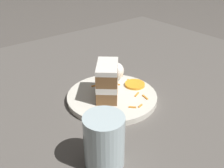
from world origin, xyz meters
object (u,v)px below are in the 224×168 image
at_px(plate, 112,97).
at_px(cake_slice, 107,81).
at_px(cream_dollop, 116,71).
at_px(orange_garnish, 135,84).
at_px(drinking_glass, 104,144).

xyz_separation_m(plate, cake_slice, (0.01, -0.00, 0.05)).
bearing_deg(cake_slice, cream_dollop, -102.25).
height_order(plate, orange_garnish, orange_garnish).
height_order(cream_dollop, drinking_glass, drinking_glass).
bearing_deg(orange_garnish, plate, -0.96).
height_order(plate, cream_dollop, cream_dollop).
relative_size(plate, cake_slice, 2.25).
relative_size(cream_dollop, orange_garnish, 0.93).
xyz_separation_m(plate, drinking_glass, (0.15, 0.17, 0.04)).
distance_m(plate, drinking_glass, 0.23).
bearing_deg(plate, cream_dollop, -136.72).
bearing_deg(drinking_glass, orange_garnish, -144.45).
bearing_deg(plate, orange_garnish, 179.04).
bearing_deg(orange_garnish, cake_slice, -2.05).
bearing_deg(cream_dollop, drinking_glass, 46.61).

